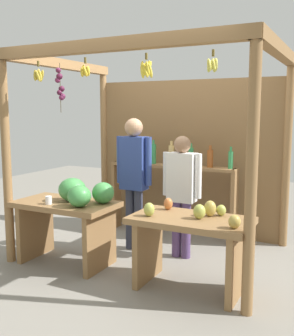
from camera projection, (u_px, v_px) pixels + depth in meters
name	position (u px, v px, depth m)	size (l,w,h in m)	color
ground_plane	(154.00, 253.00, 4.97)	(12.00, 12.00, 0.00)	gray
market_stall	(170.00, 136.00, 5.16)	(2.86, 2.12, 2.41)	olive
fruit_counter_left	(72.00, 210.00, 4.52)	(1.15, 0.64, 0.98)	olive
fruit_counter_right	(191.00, 236.00, 3.89)	(1.15, 0.64, 0.88)	olive
bottle_shelf_unit	(170.00, 179.00, 5.57)	(1.83, 0.22, 1.34)	olive
vendor_man	(134.00, 172.00, 4.97)	(0.48, 0.22, 1.65)	#34384B
vendor_woman	(182.00, 187.00, 4.71)	(0.48, 0.20, 1.45)	#543C6E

